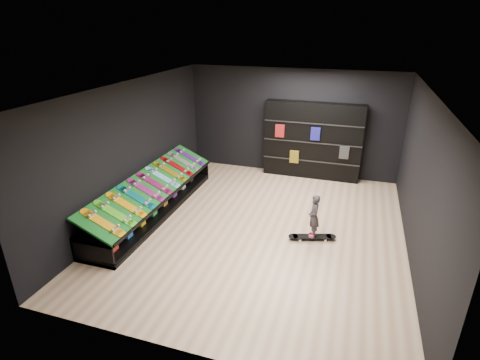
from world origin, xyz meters
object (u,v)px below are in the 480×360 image
(back_shelving, at_px, (312,141))
(floor_skateboard, at_px, (312,238))
(child, at_px, (313,224))
(display_rack, at_px, (154,202))

(back_shelving, bearing_deg, floor_skateboard, -81.33)
(floor_skateboard, relative_size, child, 1.78)
(display_rack, bearing_deg, child, -1.76)
(display_rack, distance_m, back_shelving, 4.68)
(child, bearing_deg, back_shelving, 170.23)
(back_shelving, height_order, floor_skateboard, back_shelving)
(floor_skateboard, bearing_deg, child, 0.00)
(display_rack, relative_size, back_shelving, 1.68)
(back_shelving, xyz_separation_m, floor_skateboard, (0.52, -3.43, -1.03))
(display_rack, height_order, floor_skateboard, display_rack)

